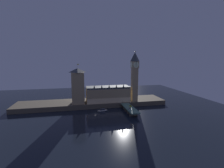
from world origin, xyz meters
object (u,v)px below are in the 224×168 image
Objects in this scene: car_southbound_trail at (130,106)px; pedestrian_mid_walk at (133,106)px; pedestrian_near_rail at (128,109)px; victoria_tower at (78,86)px; clock_tower at (135,75)px; car_northbound_trail at (130,109)px; street_lamp_far at (123,102)px; boat_upstream at (102,110)px; street_lamp_mid at (134,104)px; street_lamp_near at (129,108)px.

car_southbound_trail is 4.86m from pedestrian_mid_walk.
victoria_tower is at bearing 144.92° from pedestrian_near_rail.
clock_tower is 84.21m from victoria_tower.
car_northbound_trail is 0.84× the size of car_southbound_trail.
pedestrian_mid_walk is at bearing -51.96° from street_lamp_far.
car_southbound_trail is 14.88m from pedestrian_near_rail.
victoria_tower reaches higher than car_southbound_trail.
pedestrian_mid_walk is 41.63m from boat_upstream.
victoria_tower reaches higher than pedestrian_near_rail.
clock_tower is 10.46× the size of street_lamp_mid.
street_lamp_near is at bearing -90.00° from street_lamp_far.
street_lamp_mid is (0.40, -1.01, 3.50)m from pedestrian_mid_walk.
street_lamp_far is (-0.00, 29.44, 0.66)m from street_lamp_near.
boat_upstream is at bearing -37.70° from victoria_tower.
victoria_tower reaches higher than boat_upstream.
clock_tower is 16.08× the size of car_southbound_trail.
pedestrian_mid_walk is (7.75, 7.80, 0.23)m from car_northbound_trail.
clock_tower is 41.58× the size of pedestrian_mid_walk.
victoria_tower is 7.90× the size of street_lamp_mid.
car_northbound_trail is at bearing -82.11° from street_lamp_far.
victoria_tower is (-82.89, 4.39, -14.18)m from clock_tower.
pedestrian_near_rail is (60.84, -42.73, -24.85)m from victoria_tower.
clock_tower is 62.29m from street_lamp_near.
pedestrian_mid_walk is at bearing 55.70° from street_lamp_near.
street_lamp_far is at bearing 90.00° from street_lamp_near.
victoria_tower is 9.49× the size of street_lamp_near.
pedestrian_near_rail reaches higher than car_southbound_trail.
car_northbound_trail is at bearing -140.19° from street_lamp_mid.
victoria_tower is 81.38m from street_lamp_near.
street_lamp_mid reaches higher than street_lamp_near.
clock_tower reaches higher than street_lamp_near.
victoria_tower is 78.93m from car_southbound_trail.
street_lamp_mid is 18.45m from street_lamp_far.
clock_tower reaches higher than street_lamp_mid.
car_southbound_trail is 0.78× the size of street_lamp_near.
boat_upstream is (-39.99, 10.03, -5.81)m from pedestrian_mid_walk.
car_southbound_trail is (-14.31, -25.63, -39.17)m from clock_tower.
street_lamp_mid is at bearing -59.78° from car_southbound_trail.
street_lamp_near reaches higher than boat_upstream.
clock_tower is at bearing 69.78° from street_lamp_mid.
street_lamp_near is at bearing -112.32° from car_southbound_trail.
victoria_tower is 31.41× the size of pedestrian_mid_walk.
street_lamp_near is 39.92m from boat_upstream.
car_southbound_trail is at bearing 58.62° from pedestrian_near_rail.
car_southbound_trail is (5.16, 11.91, 0.00)m from car_northbound_trail.
street_lamp_far is (-0.40, 22.30, 3.51)m from pedestrian_near_rail.
clock_tower reaches higher than car_southbound_trail.
clock_tower is 71.17m from boat_upstream.
street_lamp_mid reaches higher than car_northbound_trail.
victoria_tower is 33.97× the size of pedestrian_near_rail.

